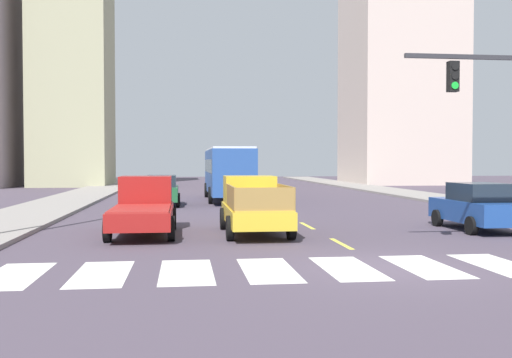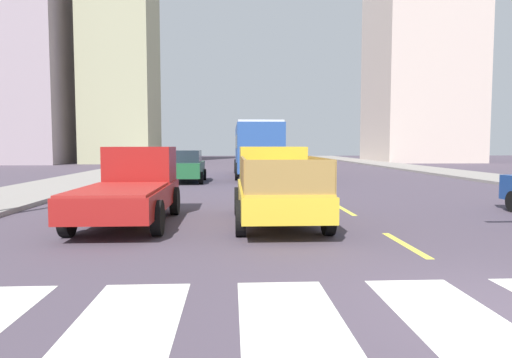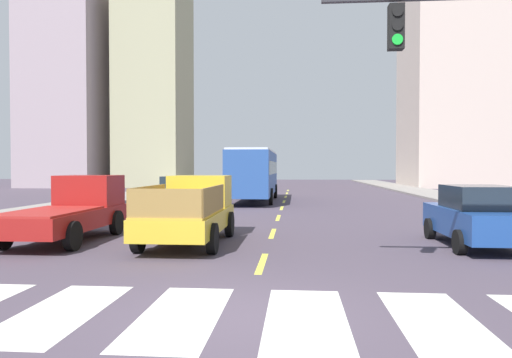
% 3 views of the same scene
% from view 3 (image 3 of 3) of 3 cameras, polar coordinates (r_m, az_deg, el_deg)
% --- Properties ---
extents(ground_plane, '(160.00, 160.00, 0.00)m').
position_cam_3_polar(ground_plane, '(7.41, -1.59, -16.10)').
color(ground_plane, '#493F4C').
extents(sidewalk_left, '(3.81, 110.00, 0.15)m').
position_cam_3_polar(sidewalk_left, '(28.10, -21.87, -3.09)').
color(sidewalk_left, gray).
rests_on(sidewalk_left, ground).
extents(crosswalk_stripe_3, '(1.20, 3.15, 0.01)m').
position_cam_3_polar(crosswalk_stripe_3, '(8.21, -22.24, -14.43)').
color(crosswalk_stripe_3, silver).
rests_on(crosswalk_stripe_3, ground).
extents(crosswalk_stripe_4, '(1.20, 3.15, 0.01)m').
position_cam_3_polar(crosswalk_stripe_4, '(7.57, -8.95, -15.71)').
color(crosswalk_stripe_4, silver).
rests_on(crosswalk_stripe_4, ground).
extents(crosswalk_stripe_5, '(1.20, 3.15, 0.01)m').
position_cam_3_polar(crosswalk_stripe_5, '(7.37, 6.00, -16.18)').
color(crosswalk_stripe_5, silver).
rests_on(crosswalk_stripe_5, ground).
extents(crosswalk_stripe_6, '(1.20, 3.15, 0.01)m').
position_cam_3_polar(crosswalk_stripe_6, '(7.64, 20.80, -15.61)').
color(crosswalk_stripe_6, silver).
rests_on(crosswalk_stripe_6, ground).
extents(lane_dash_0, '(0.16, 2.40, 0.01)m').
position_cam_3_polar(lane_dash_0, '(11.27, 0.72, -9.98)').
color(lane_dash_0, yellow).
rests_on(lane_dash_0, ground).
extents(lane_dash_1, '(0.16, 2.40, 0.01)m').
position_cam_3_polar(lane_dash_1, '(16.20, 1.99, -6.50)').
color(lane_dash_1, yellow).
rests_on(lane_dash_1, ground).
extents(lane_dash_2, '(0.16, 2.40, 0.01)m').
position_cam_3_polar(lane_dash_2, '(21.16, 2.66, -4.64)').
color(lane_dash_2, yellow).
rests_on(lane_dash_2, ground).
extents(lane_dash_3, '(0.16, 2.40, 0.01)m').
position_cam_3_polar(lane_dash_3, '(26.13, 3.08, -3.49)').
color(lane_dash_3, yellow).
rests_on(lane_dash_3, ground).
extents(lane_dash_4, '(0.16, 2.40, 0.01)m').
position_cam_3_polar(lane_dash_4, '(31.11, 3.36, -2.70)').
color(lane_dash_4, yellow).
rests_on(lane_dash_4, ground).
extents(lane_dash_5, '(0.16, 2.40, 0.01)m').
position_cam_3_polar(lane_dash_5, '(36.10, 3.56, -2.13)').
color(lane_dash_5, yellow).
rests_on(lane_dash_5, ground).
extents(lane_dash_6, '(0.16, 2.40, 0.01)m').
position_cam_3_polar(lane_dash_6, '(41.09, 3.71, -1.71)').
color(lane_dash_6, yellow).
rests_on(lane_dash_6, ground).
extents(lane_dash_7, '(0.16, 2.40, 0.01)m').
position_cam_3_polar(lane_dash_7, '(46.08, 3.83, -1.37)').
color(lane_dash_7, yellow).
rests_on(lane_dash_7, ground).
extents(pickup_stakebed, '(2.18, 5.20, 1.96)m').
position_cam_3_polar(pickup_stakebed, '(14.48, -7.66, -3.73)').
color(pickup_stakebed, gold).
rests_on(pickup_stakebed, ground).
extents(pickup_dark, '(2.18, 5.20, 1.96)m').
position_cam_3_polar(pickup_dark, '(15.91, -20.99, -3.41)').
color(pickup_dark, maroon).
rests_on(pickup_dark, ground).
extents(city_bus, '(2.72, 10.80, 3.32)m').
position_cam_3_polar(city_bus, '(31.22, -0.21, 0.90)').
color(city_bus, '#274C93').
rests_on(city_bus, ground).
extents(sedan_near_left, '(2.02, 4.40, 1.72)m').
position_cam_3_polar(sedan_near_left, '(14.81, 24.85, -4.03)').
color(sedan_near_left, navy).
rests_on(sedan_near_left, ground).
extents(sedan_far, '(2.02, 4.40, 1.72)m').
position_cam_3_polar(sedan_far, '(27.90, -9.21, -1.43)').
color(sedan_far, '#1F5832').
rests_on(sedan_far, ground).
extents(tower_tall_centre, '(7.27, 9.20, 26.86)m').
position_cam_3_polar(tower_tall_centre, '(58.49, -11.99, 12.41)').
color(tower_tall_centre, tan).
rests_on(tower_tall_centre, ground).
extents(block_mid_left, '(11.09, 11.49, 24.87)m').
position_cam_3_polar(block_mid_left, '(60.29, 22.79, 11.04)').
color(block_mid_left, beige).
rests_on(block_mid_left, ground).
extents(block_mid_right, '(8.38, 9.51, 25.92)m').
position_cam_3_polar(block_mid_right, '(60.17, -21.40, 11.58)').
color(block_mid_right, '#9B8A94').
rests_on(block_mid_right, ground).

